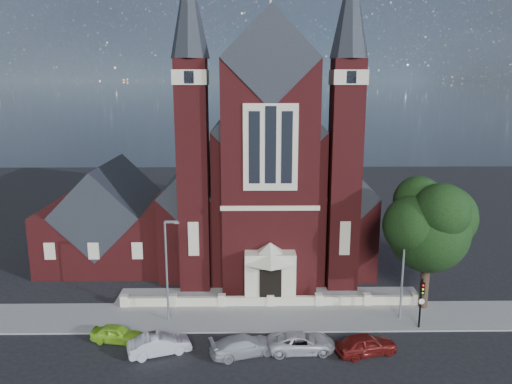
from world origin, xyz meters
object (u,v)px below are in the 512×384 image
(car_lime_van, at_px, (117,334))
(street_tree, at_px, (431,228))
(traffic_signal, at_px, (421,297))
(church, at_px, (265,173))
(street_lamp_left, at_px, (168,265))
(parish_hall, at_px, (111,222))
(street_lamp_right, at_px, (404,264))
(car_white_suv, at_px, (301,342))
(car_silver_b, at_px, (244,345))
(car_dark_red, at_px, (366,344))
(car_silver_a, at_px, (159,344))

(car_lime_van, bearing_deg, street_tree, -68.78)
(traffic_signal, bearing_deg, church, 118.20)
(traffic_signal, bearing_deg, street_lamp_left, 175.24)
(parish_hall, distance_m, street_lamp_left, 16.18)
(parish_hall, relative_size, street_tree, 1.14)
(street_tree, distance_m, car_lime_van, 25.10)
(street_lamp_right, xyz_separation_m, car_white_suv, (-8.25, -4.54, -3.95))
(church, height_order, street_lamp_right, church)
(traffic_signal, xyz_separation_m, car_lime_van, (-22.21, -1.50, -1.97))
(street_lamp_left, height_order, traffic_signal, street_lamp_left)
(parish_hall, distance_m, car_silver_b, 23.70)
(church, distance_m, car_lime_van, 25.84)
(parish_hall, height_order, car_dark_red, parish_hall)
(street_tree, distance_m, car_white_suv, 13.94)
(street_lamp_right, relative_size, car_silver_b, 1.76)
(church, distance_m, car_dark_red, 25.82)
(car_silver_a, height_order, car_dark_red, car_dark_red)
(street_lamp_left, relative_size, traffic_signal, 2.02)
(car_white_suv, bearing_deg, car_dark_red, -98.90)
(car_white_suv, bearing_deg, church, 1.57)
(church, height_order, car_dark_red, church)
(street_lamp_right, bearing_deg, church, 118.04)
(car_white_suv, bearing_deg, car_silver_a, 88.31)
(parish_hall, xyz_separation_m, street_lamp_right, (26.09, -14.00, 0.59))
(street_tree, xyz_separation_m, street_lamp_right, (-2.51, -1.71, -2.36))
(street_tree, xyz_separation_m, car_silver_b, (-14.73, -6.63, -6.29))
(car_silver_a, bearing_deg, street_lamp_left, -19.12)
(street_lamp_right, xyz_separation_m, traffic_signal, (0.91, -1.57, -2.02))
(parish_hall, relative_size, car_dark_red, 2.88)
(street_tree, bearing_deg, street_lamp_right, -145.74)
(church, height_order, parish_hall, church)
(church, xyz_separation_m, street_tree, (12.60, -17.23, -1.23))
(car_lime_van, height_order, car_silver_b, car_silver_b)
(traffic_signal, bearing_deg, car_dark_red, -144.61)
(street_lamp_right, relative_size, car_white_suv, 1.73)
(parish_hall, relative_size, car_silver_b, 2.65)
(car_lime_van, relative_size, car_silver_a, 0.85)
(car_lime_van, xyz_separation_m, car_white_suv, (13.05, -1.46, 0.03))
(church, bearing_deg, car_lime_van, -116.98)
(street_tree, relative_size, car_dark_red, 2.53)
(church, height_order, street_tree, church)
(street_lamp_right, distance_m, car_lime_van, 21.89)
(car_silver_b, bearing_deg, traffic_signal, -94.21)
(parish_hall, xyz_separation_m, street_lamp_left, (8.09, -14.00, 0.59))
(car_silver_a, relative_size, car_dark_red, 1.00)
(street_lamp_right, distance_m, car_white_suv, 10.21)
(traffic_signal, height_order, car_silver_b, traffic_signal)
(parish_hall, bearing_deg, street_lamp_right, -28.22)
(street_tree, distance_m, car_dark_red, 11.17)
(street_tree, xyz_separation_m, traffic_signal, (-1.60, -3.28, -4.38))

